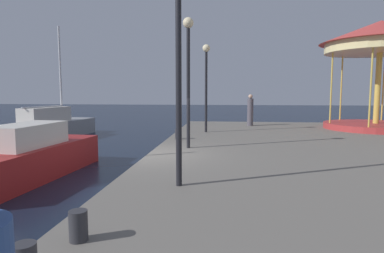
# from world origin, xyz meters

# --- Properties ---
(ground_plane) EXTENTS (120.00, 120.00, 0.00)m
(ground_plane) POSITION_xyz_m (0.00, 0.00, 0.00)
(ground_plane) COLOR black
(sailboat_grey) EXTENTS (2.78, 7.36, 6.64)m
(sailboat_grey) POSITION_xyz_m (-7.86, 8.01, 0.71)
(sailboat_grey) COLOR gray
(sailboat_grey) RESTS_ON ground
(motorboat_red) EXTENTS (2.20, 5.99, 1.74)m
(motorboat_red) POSITION_xyz_m (-3.73, -0.44, 0.67)
(motorboat_red) COLOR maroon
(motorboat_red) RESTS_ON ground
(carousel) EXTENTS (5.89, 5.89, 5.50)m
(carousel) POSITION_xyz_m (10.12, 7.97, 4.93)
(carousel) COLOR #B23333
(carousel) RESTS_ON quay_dock
(lamp_post_near_edge) EXTENTS (0.36, 0.36, 4.45)m
(lamp_post_near_edge) POSITION_xyz_m (1.47, -3.45, 3.83)
(lamp_post_near_edge) COLOR black
(lamp_post_near_edge) RESTS_ON quay_dock
(lamp_post_mid_promenade) EXTENTS (0.36, 0.36, 4.38)m
(lamp_post_mid_promenade) POSITION_xyz_m (1.12, 1.15, 3.79)
(lamp_post_mid_promenade) COLOR black
(lamp_post_mid_promenade) RESTS_ON quay_dock
(lamp_post_far_end) EXTENTS (0.36, 0.36, 4.14)m
(lamp_post_far_end) POSITION_xyz_m (1.44, 5.75, 3.65)
(lamp_post_far_end) COLOR black
(lamp_post_far_end) RESTS_ON quay_dock
(bollard_center) EXTENTS (0.24, 0.24, 0.40)m
(bollard_center) POSITION_xyz_m (0.46, 3.22, 1.00)
(bollard_center) COLOR #2D2D33
(bollard_center) RESTS_ON quay_dock
(bollard_south) EXTENTS (0.24, 0.24, 0.40)m
(bollard_south) POSITION_xyz_m (0.55, -6.10, 1.00)
(bollard_south) COLOR #2D2D33
(bollard_south) RESTS_ON quay_dock
(person_far_corner) EXTENTS (0.34, 0.34, 1.79)m
(person_far_corner) POSITION_xyz_m (3.75, 9.03, 1.64)
(person_far_corner) COLOR #514C56
(person_far_corner) RESTS_ON quay_dock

